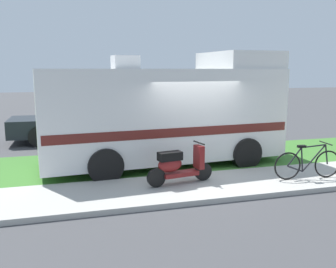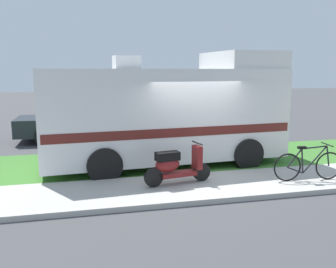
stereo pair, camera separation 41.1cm
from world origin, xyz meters
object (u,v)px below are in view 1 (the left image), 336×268
object	(u,v)px
scooter	(178,165)
pickup_truck_near	(98,115)
motorhome_rv	(165,112)
bicycle	(308,163)

from	to	relation	value
scooter	pickup_truck_near	world-z (taller)	pickup_truck_near
motorhome_rv	bicycle	xyz separation A→B (m)	(2.92, -2.77, -1.07)
motorhome_rv	bicycle	bearing A→B (deg)	-43.49
scooter	bicycle	world-z (taller)	scooter
motorhome_rv	bicycle	distance (m)	4.16
bicycle	pickup_truck_near	world-z (taller)	pickup_truck_near
scooter	bicycle	bearing A→B (deg)	-8.38
motorhome_rv	pickup_truck_near	xyz separation A→B (m)	(-1.49, 4.63, -0.60)
pickup_truck_near	scooter	bearing A→B (deg)	-80.28
motorhome_rv	pickup_truck_near	distance (m)	4.90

